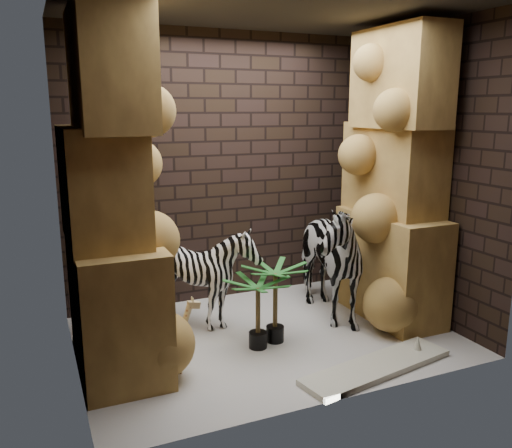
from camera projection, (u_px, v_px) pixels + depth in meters
name	position (u px, v px, depth m)	size (l,w,h in m)	color
floor	(267.00, 337.00, 5.10)	(3.50, 3.50, 0.00)	silver
ceiling	(269.00, 8.00, 4.46)	(3.50, 3.50, 0.00)	#2E2A25
wall_back	(221.00, 169.00, 5.90)	(3.50, 3.50, 0.00)	black
wall_front	(343.00, 206.00, 3.66)	(3.50, 3.50, 0.00)	black
wall_left	(64.00, 196.00, 4.10)	(3.00, 3.00, 0.00)	black
wall_right	(421.00, 174.00, 5.46)	(3.00, 3.00, 0.00)	black
rock_pillar_left	(110.00, 193.00, 4.24)	(0.68, 1.30, 3.00)	tan
rock_pillar_right	(395.00, 176.00, 5.33)	(0.58, 1.25, 3.00)	tan
zebra_right	(321.00, 247.00, 5.47)	(0.69, 1.28, 1.51)	white
zebra_left	(206.00, 282.00, 5.23)	(0.86, 1.06, 0.96)	white
giraffe_toy	(169.00, 337.00, 4.31)	(0.34, 0.11, 0.66)	beige
palm_front	(275.00, 303.00, 4.92)	(0.36, 0.36, 0.77)	#1C4D28
palm_back	(258.00, 313.00, 4.80)	(0.36, 0.36, 0.68)	#1C4D28
surfboard	(377.00, 367.00, 4.45)	(1.46, 0.36, 0.05)	silver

